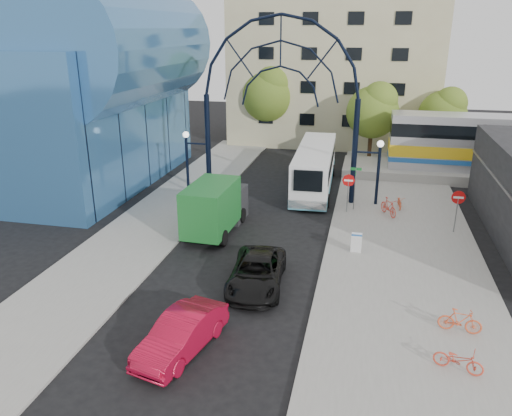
% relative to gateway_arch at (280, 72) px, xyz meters
% --- Properties ---
extents(ground, '(120.00, 120.00, 0.00)m').
position_rel_gateway_arch_xyz_m(ground, '(0.00, -14.00, -8.56)').
color(ground, black).
rests_on(ground, ground).
extents(sidewalk_east, '(8.00, 56.00, 0.12)m').
position_rel_gateway_arch_xyz_m(sidewalk_east, '(8.00, -10.00, -8.50)').
color(sidewalk_east, gray).
rests_on(sidewalk_east, ground).
extents(plaza_west, '(5.00, 50.00, 0.12)m').
position_rel_gateway_arch_xyz_m(plaza_west, '(-6.50, -8.00, -8.50)').
color(plaza_west, gray).
rests_on(plaza_west, ground).
extents(gateway_arch, '(13.64, 0.44, 12.10)m').
position_rel_gateway_arch_xyz_m(gateway_arch, '(0.00, 0.00, 0.00)').
color(gateway_arch, black).
rests_on(gateway_arch, ground).
extents(stop_sign, '(0.80, 0.07, 2.50)m').
position_rel_gateway_arch_xyz_m(stop_sign, '(4.80, -2.00, -6.56)').
color(stop_sign, slate).
rests_on(stop_sign, sidewalk_east).
extents(do_not_enter_sign, '(0.76, 0.07, 2.48)m').
position_rel_gateway_arch_xyz_m(do_not_enter_sign, '(11.00, -4.00, -6.58)').
color(do_not_enter_sign, slate).
rests_on(do_not_enter_sign, sidewalk_east).
extents(street_name_sign, '(0.70, 0.70, 2.80)m').
position_rel_gateway_arch_xyz_m(street_name_sign, '(5.20, -1.40, -6.43)').
color(street_name_sign, slate).
rests_on(street_name_sign, sidewalk_east).
extents(sandwich_board, '(0.55, 0.61, 0.99)m').
position_rel_gateway_arch_xyz_m(sandwich_board, '(5.60, -8.02, -7.81)').
color(sandwich_board, white).
rests_on(sandwich_board, sidewalk_east).
extents(transit_hall, '(16.50, 18.00, 14.50)m').
position_rel_gateway_arch_xyz_m(transit_hall, '(-15.30, 1.00, -1.86)').
color(transit_hall, '#316398').
rests_on(transit_hall, ground).
extents(apartment_block, '(20.00, 12.10, 14.00)m').
position_rel_gateway_arch_xyz_m(apartment_block, '(2.00, 20.97, -1.55)').
color(apartment_block, tan).
rests_on(apartment_block, ground).
extents(tree_north_a, '(4.48, 4.48, 7.00)m').
position_rel_gateway_arch_xyz_m(tree_north_a, '(6.12, 11.93, -3.95)').
color(tree_north_a, '#382314').
rests_on(tree_north_a, ground).
extents(tree_north_b, '(5.12, 5.12, 8.00)m').
position_rel_gateway_arch_xyz_m(tree_north_b, '(-3.88, 15.93, -3.29)').
color(tree_north_b, '#382314').
rests_on(tree_north_b, ground).
extents(tree_north_c, '(4.16, 4.16, 6.50)m').
position_rel_gateway_arch_xyz_m(tree_north_c, '(12.12, 13.93, -4.28)').
color(tree_north_c, '#382314').
rests_on(tree_north_c, ground).
extents(city_bus, '(2.94, 11.28, 3.07)m').
position_rel_gateway_arch_xyz_m(city_bus, '(2.15, 2.98, -6.95)').
color(city_bus, white).
rests_on(city_bus, ground).
extents(green_truck, '(2.52, 6.14, 3.06)m').
position_rel_gateway_arch_xyz_m(green_truck, '(-2.46, -6.59, -7.03)').
color(green_truck, black).
rests_on(green_truck, ground).
extents(black_suv, '(2.75, 5.25, 1.41)m').
position_rel_gateway_arch_xyz_m(black_suv, '(1.30, -12.58, -7.85)').
color(black_suv, black).
rests_on(black_suv, ground).
extents(red_sedan, '(2.50, 4.63, 1.45)m').
position_rel_gateway_arch_xyz_m(red_sedan, '(-0.30, -17.91, -7.83)').
color(red_sedan, '#A70A27').
rests_on(red_sedan, ground).
extents(bike_near_a, '(0.63, 1.56, 0.80)m').
position_rel_gateway_arch_xyz_m(bike_near_a, '(8.12, -0.41, -8.04)').
color(bike_near_a, '#E4562D').
rests_on(bike_near_a, sidewalk_east).
extents(bike_near_b, '(1.32, 1.84, 1.09)m').
position_rel_gateway_arch_xyz_m(bike_near_b, '(7.36, -1.99, -7.89)').
color(bike_near_b, red).
rests_on(bike_near_b, sidewalk_east).
extents(bike_far_a, '(1.75, 1.02, 0.87)m').
position_rel_gateway_arch_xyz_m(bike_far_a, '(9.35, -17.04, -8.00)').
color(bike_far_a, '#DE432C').
rests_on(bike_far_a, sidewalk_east).
extents(bike_far_b, '(1.66, 0.66, 0.97)m').
position_rel_gateway_arch_xyz_m(bike_far_b, '(9.76, -14.57, -7.95)').
color(bike_far_b, '#E1552D').
rests_on(bike_far_b, sidewalk_east).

